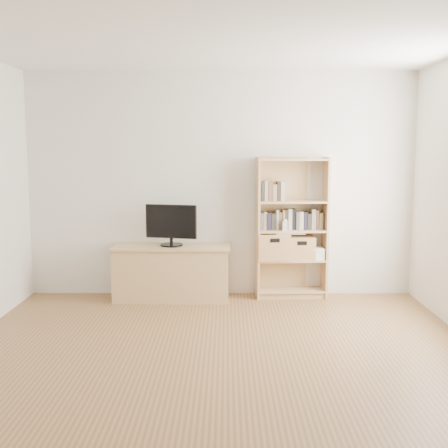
{
  "coord_description": "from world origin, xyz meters",
  "views": [
    {
      "loc": [
        0.07,
        -4.04,
        1.74
      ],
      "look_at": [
        0.04,
        1.9,
        0.92
      ],
      "focal_mm": 45.0,
      "sensor_mm": 36.0,
      "label": 1
    }
  ],
  "objects_px": {
    "baby_monitor": "(285,226)",
    "basket_left": "(273,246)",
    "television": "(171,225)",
    "tv_stand": "(172,273)",
    "basket_right": "(300,247)",
    "laptop": "(289,232)",
    "bookshelf": "(292,228)"
  },
  "relations": [
    {
      "from": "tv_stand",
      "to": "bookshelf",
      "type": "relative_size",
      "value": 0.8
    },
    {
      "from": "television",
      "to": "basket_right",
      "type": "relative_size",
      "value": 1.84
    },
    {
      "from": "basket_left",
      "to": "tv_stand",
      "type": "bearing_deg",
      "value": 179.66
    },
    {
      "from": "bookshelf",
      "to": "television",
      "type": "bearing_deg",
      "value": -179.36
    },
    {
      "from": "bookshelf",
      "to": "television",
      "type": "distance_m",
      "value": 1.38
    },
    {
      "from": "tv_stand",
      "to": "television",
      "type": "relative_size",
      "value": 2.2
    },
    {
      "from": "laptop",
      "to": "basket_right",
      "type": "bearing_deg",
      "value": 4.1
    },
    {
      "from": "tv_stand",
      "to": "laptop",
      "type": "distance_m",
      "value": 1.44
    },
    {
      "from": "basket_right",
      "to": "laptop",
      "type": "height_order",
      "value": "laptop"
    },
    {
      "from": "tv_stand",
      "to": "bookshelf",
      "type": "xyz_separation_m",
      "value": [
        1.38,
        0.1,
        0.52
      ]
    },
    {
      "from": "basket_right",
      "to": "laptop",
      "type": "bearing_deg",
      "value": -176.47
    },
    {
      "from": "baby_monitor",
      "to": "basket_right",
      "type": "relative_size",
      "value": 0.34
    },
    {
      "from": "tv_stand",
      "to": "baby_monitor",
      "type": "distance_m",
      "value": 1.41
    },
    {
      "from": "bookshelf",
      "to": "basket_left",
      "type": "height_order",
      "value": "bookshelf"
    },
    {
      "from": "baby_monitor",
      "to": "basket_left",
      "type": "bearing_deg",
      "value": 155.26
    },
    {
      "from": "television",
      "to": "tv_stand",
      "type": "bearing_deg",
      "value": 12.31
    },
    {
      "from": "basket_left",
      "to": "basket_right",
      "type": "relative_size",
      "value": 1.14
    },
    {
      "from": "tv_stand",
      "to": "television",
      "type": "bearing_deg",
      "value": -179.83
    },
    {
      "from": "baby_monitor",
      "to": "laptop",
      "type": "xyz_separation_m",
      "value": [
        0.06,
        0.08,
        -0.08
      ]
    },
    {
      "from": "baby_monitor",
      "to": "basket_left",
      "type": "height_order",
      "value": "baby_monitor"
    },
    {
      "from": "television",
      "to": "basket_left",
      "type": "relative_size",
      "value": 1.61
    },
    {
      "from": "tv_stand",
      "to": "baby_monitor",
      "type": "relative_size",
      "value": 11.82
    },
    {
      "from": "bookshelf",
      "to": "basket_right",
      "type": "relative_size",
      "value": 5.05
    },
    {
      "from": "bookshelf",
      "to": "basket_left",
      "type": "bearing_deg",
      "value": -178.81
    },
    {
      "from": "bookshelf",
      "to": "laptop",
      "type": "relative_size",
      "value": 4.9
    },
    {
      "from": "tv_stand",
      "to": "basket_right",
      "type": "xyz_separation_m",
      "value": [
        1.48,
        0.1,
        0.29
      ]
    },
    {
      "from": "baby_monitor",
      "to": "television",
      "type": "bearing_deg",
      "value": -173.9
    },
    {
      "from": "baby_monitor",
      "to": "tv_stand",
      "type": "bearing_deg",
      "value": -173.9
    },
    {
      "from": "bookshelf",
      "to": "baby_monitor",
      "type": "xyz_separation_m",
      "value": [
        -0.08,
        -0.1,
        0.04
      ]
    },
    {
      "from": "television",
      "to": "baby_monitor",
      "type": "bearing_deg",
      "value": 12.46
    },
    {
      "from": "television",
      "to": "laptop",
      "type": "xyz_separation_m",
      "value": [
        1.35,
        0.09,
        -0.09
      ]
    },
    {
      "from": "tv_stand",
      "to": "laptop",
      "type": "height_order",
      "value": "laptop"
    }
  ]
}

